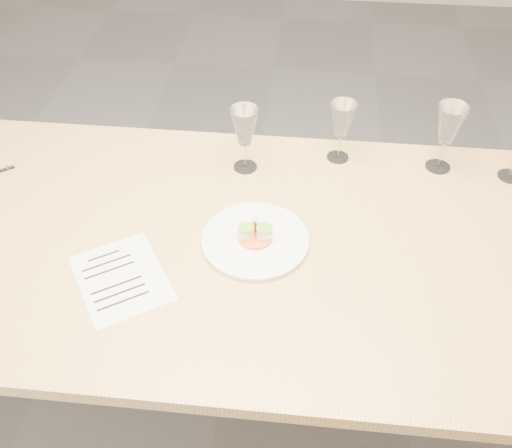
# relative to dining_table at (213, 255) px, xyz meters

# --- Properties ---
(ground) EXTENTS (7.00, 7.00, 0.00)m
(ground) POSITION_rel_dining_table_xyz_m (0.00, 0.00, -0.68)
(ground) COLOR slate
(ground) RESTS_ON ground
(dining_table) EXTENTS (2.40, 1.00, 0.75)m
(dining_table) POSITION_rel_dining_table_xyz_m (0.00, 0.00, 0.00)
(dining_table) COLOR #DCAC60
(dining_table) RESTS_ON ground
(dinner_plate) EXTENTS (0.29, 0.29, 0.08)m
(dinner_plate) POSITION_rel_dining_table_xyz_m (0.12, -0.00, 0.08)
(dinner_plate) COLOR white
(dinner_plate) RESTS_ON dining_table
(recipe_sheet) EXTENTS (0.32, 0.34, 0.00)m
(recipe_sheet) POSITION_rel_dining_table_xyz_m (-0.21, -0.17, 0.07)
(recipe_sheet) COLOR white
(recipe_sheet) RESTS_ON dining_table
(wine_glass_0) EXTENTS (0.09, 0.09, 0.21)m
(wine_glass_0) POSITION_rel_dining_table_xyz_m (0.06, 0.32, 0.22)
(wine_glass_0) COLOR white
(wine_glass_0) RESTS_ON dining_table
(wine_glass_1) EXTENTS (0.08, 0.08, 0.20)m
(wine_glass_1) POSITION_rel_dining_table_xyz_m (0.35, 0.40, 0.21)
(wine_glass_1) COLOR white
(wine_glass_1) RESTS_ON dining_table
(wine_glass_2) EXTENTS (0.09, 0.09, 0.22)m
(wine_glass_2) POSITION_rel_dining_table_xyz_m (0.66, 0.39, 0.22)
(wine_glass_2) COLOR white
(wine_glass_2) RESTS_ON dining_table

